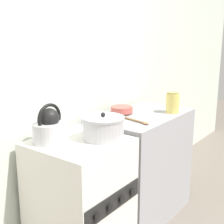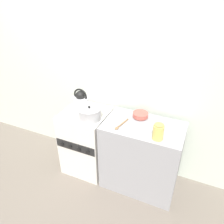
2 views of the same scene
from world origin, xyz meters
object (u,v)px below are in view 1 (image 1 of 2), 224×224
object	(u,v)px
cooking_pot	(103,128)
enamel_bowl	(122,110)
stove	(80,203)
kettle	(50,128)
storage_jar	(173,103)

from	to	relation	value
cooking_pot	enamel_bowl	world-z (taller)	cooking_pot
enamel_bowl	stove	bearing A→B (deg)	-168.36
stove	kettle	distance (m)	0.54
kettle	storage_jar	distance (m)	1.07
cooking_pot	storage_jar	size ratio (longest dim) A/B	1.60
storage_jar	kettle	bearing A→B (deg)	164.15
kettle	enamel_bowl	distance (m)	0.76
cooking_pot	enamel_bowl	bearing A→B (deg)	23.54
cooking_pot	storage_jar	distance (m)	0.80
enamel_bowl	storage_jar	world-z (taller)	storage_jar
cooking_pot	storage_jar	xyz separation A→B (m)	(0.79, -0.08, 0.03)
kettle	storage_jar	bearing A→B (deg)	-15.85
enamel_bowl	storage_jar	bearing A→B (deg)	-48.62
stove	cooking_pot	world-z (taller)	cooking_pot
kettle	cooking_pot	size ratio (longest dim) A/B	0.98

